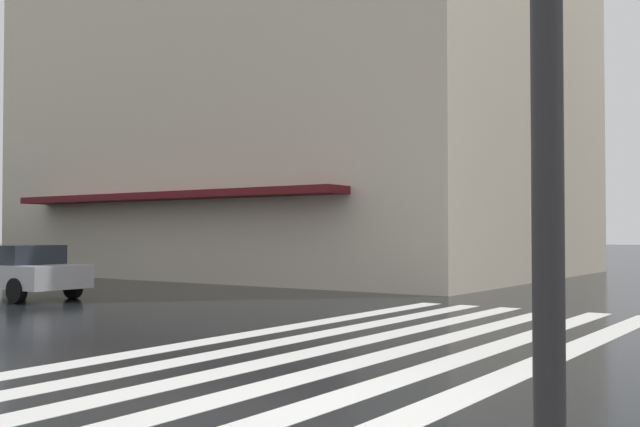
{
  "coord_description": "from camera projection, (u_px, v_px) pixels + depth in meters",
  "views": [
    {
      "loc": [
        -6.31,
        -4.17,
        1.73
      ],
      "look_at": [
        5.17,
        3.84,
        2.09
      ],
      "focal_mm": 42.41,
      "sensor_mm": 36.0,
      "label": 1
    }
  ],
  "objects": [
    {
      "name": "car_silver",
      "position": [
        16.0,
        270.0,
        20.01
      ],
      "size": [
        1.85,
        4.1,
        1.41
      ],
      "color": "#B7B7BC",
      "rests_on": "ground_plane"
    },
    {
      "name": "ground_plane",
      "position": [
        339.0,
        407.0,
        7.52
      ],
      "size": [
        220.0,
        220.0,
        0.0
      ],
      "primitive_type": "plane",
      "color": "black"
    },
    {
      "name": "zebra_crossing",
      "position": [
        390.0,
        344.0,
        11.77
      ],
      "size": [
        13.0,
        5.5,
        0.01
      ],
      "color": "silver",
      "rests_on": "ground_plane"
    }
  ]
}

